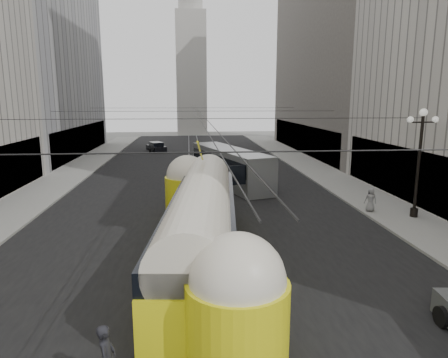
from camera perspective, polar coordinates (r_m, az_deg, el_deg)
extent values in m
cube|color=black|center=(37.05, -3.82, 0.35)|extent=(20.00, 85.00, 0.02)
cube|color=gray|center=(42.01, -20.53, 1.06)|extent=(4.00, 72.00, 0.15)
cube|color=gray|center=(42.42, 12.50, 1.61)|extent=(4.00, 72.00, 0.15)
cube|color=gray|center=(37.04, -4.98, 0.33)|extent=(0.12, 85.00, 0.04)
cube|color=gray|center=(37.07, -2.66, 0.37)|extent=(0.12, 85.00, 0.04)
cube|color=#999999|center=(55.77, -26.50, 17.36)|extent=(12.00, 28.00, 28.00)
cube|color=black|center=(53.79, -19.44, 5.31)|extent=(0.10, 25.20, 3.60)
cube|color=black|center=(30.21, 24.33, 0.71)|extent=(0.10, 18.00, 3.60)
cube|color=#514C47|center=(56.57, 17.62, 19.94)|extent=(12.00, 32.00, 32.00)
cube|color=black|center=(54.16, 10.88, 5.79)|extent=(0.10, 28.80, 3.60)
cube|color=#B2AFA8|center=(84.02, -4.68, 14.68)|extent=(6.00, 6.00, 24.00)
cylinder|color=#B2AFA8|center=(85.99, -4.84, 24.03)|extent=(4.80, 4.80, 4.00)
cylinder|color=black|center=(25.90, 26.01, 1.54)|extent=(0.18, 0.18, 6.00)
cylinder|color=black|center=(26.45, 25.49, -4.34)|extent=(0.44, 0.44, 0.50)
cylinder|color=black|center=(25.64, 26.51, 7.27)|extent=(1.60, 0.08, 0.08)
sphere|color=white|center=(25.62, 26.62, 8.50)|extent=(0.44, 0.44, 0.44)
sphere|color=white|center=(25.25, 25.08, 7.69)|extent=(0.36, 0.36, 0.36)
sphere|color=white|center=(26.03, 27.96, 7.52)|extent=(0.36, 0.36, 0.36)
cylinder|color=black|center=(7.97, 0.19, 3.85)|extent=(25.00, 0.03, 0.03)
cylinder|color=black|center=(21.90, -3.18, 8.60)|extent=(25.00, 0.03, 0.03)
cylinder|color=black|center=(35.89, -3.93, 9.65)|extent=(25.00, 0.03, 0.03)
cylinder|color=black|center=(49.88, -4.27, 10.10)|extent=(25.00, 0.03, 0.03)
cylinder|color=black|center=(39.89, -4.05, 9.52)|extent=(0.03, 72.00, 0.03)
cylinder|color=black|center=(39.90, -3.46, 9.53)|extent=(0.03, 72.00, 0.03)
cube|color=yellow|center=(17.70, -3.09, -8.27)|extent=(4.06, 14.90, 1.79)
cube|color=black|center=(18.00, -3.06, -10.79)|extent=(4.02, 14.46, 0.32)
cube|color=black|center=(17.35, -3.13, -4.67)|extent=(4.06, 14.68, 0.89)
cylinder|color=silver|center=(17.27, -3.14, -3.67)|extent=(3.73, 14.65, 2.42)
cylinder|color=yellow|center=(11.16, 1.90, -20.16)|extent=(2.73, 2.73, 2.42)
sphere|color=silver|center=(10.56, 1.94, -14.31)|extent=(2.52, 2.52, 2.52)
cylinder|color=yellow|center=(24.60, -5.22, -2.43)|extent=(2.73, 2.73, 2.42)
sphere|color=silver|center=(24.33, -5.27, 0.46)|extent=(2.52, 2.52, 2.52)
cube|color=gray|center=(33.48, 0.78, 1.83)|extent=(5.98, 11.90, 2.93)
cube|color=black|center=(33.40, 0.78, 2.66)|extent=(5.87, 11.51, 1.07)
cube|color=black|center=(27.73, 1.99, 0.55)|extent=(2.17, 0.80, 1.37)
cylinder|color=black|center=(29.73, -0.80, -1.40)|extent=(0.30, 0.98, 0.98)
cylinder|color=black|center=(30.00, 3.85, -1.31)|extent=(0.30, 0.98, 0.98)
cylinder|color=black|center=(37.41, -1.69, 1.24)|extent=(0.30, 0.98, 0.98)
cylinder|color=black|center=(37.63, 2.02, 1.30)|extent=(0.30, 0.98, 0.98)
cylinder|color=black|center=(14.92, 28.68, -16.88)|extent=(0.22, 0.66, 0.66)
cube|color=white|center=(49.08, -1.26, 3.70)|extent=(2.28, 5.02, 0.87)
cube|color=black|center=(49.01, -1.27, 4.42)|extent=(1.92, 2.80, 0.82)
cylinder|color=black|center=(47.40, -2.23, 3.21)|extent=(0.22, 0.70, 0.70)
cylinder|color=black|center=(47.52, -0.03, 3.24)|extent=(0.22, 0.70, 0.70)
cylinder|color=black|center=(50.71, -2.42, 3.74)|extent=(0.22, 0.70, 0.70)
cylinder|color=black|center=(50.83, -0.36, 3.77)|extent=(0.22, 0.70, 0.70)
cube|color=black|center=(55.79, -9.64, 4.36)|extent=(3.08, 4.36, 0.71)
cube|color=black|center=(55.73, -9.66, 4.88)|extent=(2.20, 2.61, 0.68)
cylinder|color=black|center=(54.52, -10.53, 4.02)|extent=(0.22, 0.57, 0.57)
cylinder|color=black|center=(54.39, -8.96, 4.06)|extent=(0.22, 0.57, 0.57)
cylinder|color=black|center=(57.22, -10.28, 4.37)|extent=(0.22, 0.57, 0.57)
cylinder|color=black|center=(57.11, -8.78, 4.41)|extent=(0.22, 0.57, 0.57)
imported|color=slate|center=(26.49, 20.21, -2.77)|extent=(0.79, 0.54, 1.51)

